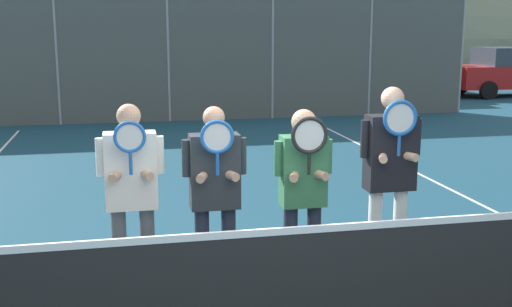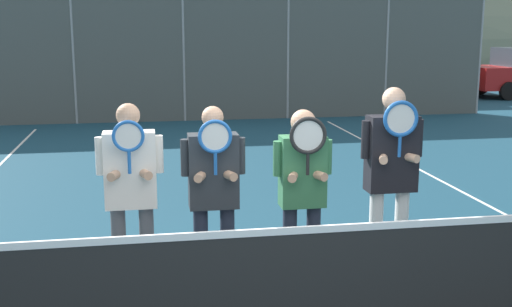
# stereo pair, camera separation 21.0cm
# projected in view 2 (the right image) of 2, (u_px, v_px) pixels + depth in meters

# --- Properties ---
(hill_distant) EXTENTS (118.48, 65.82, 23.04)m
(hill_distant) POSITION_uv_depth(u_px,v_px,m) (153.00, 48.00, 65.36)
(hill_distant) COLOR slate
(hill_distant) RESTS_ON ground_plane
(clubhouse_building) EXTENTS (16.94, 5.50, 3.47)m
(clubhouse_building) POSITION_uv_depth(u_px,v_px,m) (165.00, 42.00, 24.29)
(clubhouse_building) COLOR tan
(clubhouse_building) RESTS_ON ground_plane
(fence_back) EXTENTS (16.19, 0.06, 3.12)m
(fence_back) POSITION_uv_depth(u_px,v_px,m) (184.00, 59.00, 16.13)
(fence_back) COLOR gray
(fence_back) RESTS_ON ground_plane
(tennis_net) EXTENTS (9.59, 0.09, 1.01)m
(tennis_net) POSITION_uv_depth(u_px,v_px,m) (283.00, 282.00, 4.97)
(tennis_net) COLOR gray
(tennis_net) RESTS_ON ground_plane
(court_line_right_sideline) EXTENTS (0.05, 16.00, 0.01)m
(court_line_right_sideline) POSITION_uv_depth(u_px,v_px,m) (496.00, 209.00, 8.56)
(court_line_right_sideline) COLOR white
(court_line_right_sideline) RESTS_ON ground_plane
(player_leftmost) EXTENTS (0.58, 0.34, 1.77)m
(player_leftmost) POSITION_uv_depth(u_px,v_px,m) (131.00, 186.00, 5.62)
(player_leftmost) COLOR #56565B
(player_leftmost) RESTS_ON ground_plane
(player_center_left) EXTENTS (0.57, 0.34, 1.74)m
(player_center_left) POSITION_uv_depth(u_px,v_px,m) (214.00, 187.00, 5.65)
(player_center_left) COLOR #232838
(player_center_left) RESTS_ON ground_plane
(player_center_right) EXTENTS (0.54, 0.34, 1.69)m
(player_center_right) POSITION_uv_depth(u_px,v_px,m) (303.00, 184.00, 5.77)
(player_center_right) COLOR #232838
(player_center_right) RESTS_ON ground_plane
(player_rightmost) EXTENTS (0.60, 0.34, 1.87)m
(player_rightmost) POSITION_uv_depth(u_px,v_px,m) (391.00, 168.00, 5.97)
(player_rightmost) COLOR white
(player_rightmost) RESTS_ON ground_plane
(car_far_left) EXTENTS (4.78, 2.05, 1.87)m
(car_far_left) POSITION_uv_depth(u_px,v_px,m) (63.00, 75.00, 18.98)
(car_far_left) COLOR navy
(car_far_left) RESTS_ON ground_plane
(car_left_of_center) EXTENTS (4.34, 2.07, 1.72)m
(car_left_of_center) POSITION_uv_depth(u_px,v_px,m) (235.00, 75.00, 19.88)
(car_left_of_center) COLOR #285638
(car_left_of_center) RESTS_ON ground_plane
(car_center) EXTENTS (4.64, 2.07, 1.84)m
(car_center) POSITION_uv_depth(u_px,v_px,m) (390.00, 71.00, 20.85)
(car_center) COLOR maroon
(car_center) RESTS_ON ground_plane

